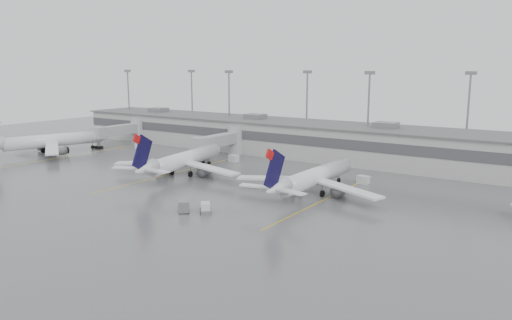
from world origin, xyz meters
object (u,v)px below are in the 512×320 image
Objects in this scene: jet_mid_left at (182,160)px; baggage_tug at (205,209)px; jet_mid_right at (313,177)px; jet_far_left at (48,141)px.

baggage_tug is (20.84, -17.82, -2.56)m from jet_mid_left.
jet_mid_right is 20.73m from baggage_tug.
jet_mid_right reaches higher than baggage_tug.
jet_mid_left is at bearing 97.98° from baggage_tug.
baggage_tug is at bearing -50.52° from jet_mid_left.
jet_far_left is at bearing 123.44° from baggage_tug.
baggage_tug is (-8.06, -18.94, -2.45)m from jet_mid_right.
jet_mid_right is at bearing 17.12° from jet_far_left.
jet_far_left is 1.06× the size of jet_mid_right.
jet_far_left is at bearing 170.08° from jet_mid_left.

